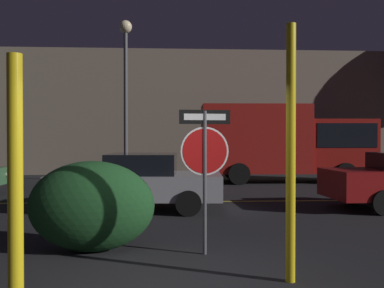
{
  "coord_description": "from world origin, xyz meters",
  "views": [
    {
      "loc": [
        -0.0,
        -5.11,
        1.82
      ],
      "look_at": [
        0.47,
        3.14,
        1.69
      ],
      "focal_mm": 40.0,
      "sensor_mm": 36.0,
      "label": 1
    }
  ],
  "objects_px": {
    "passing_car_2": "(139,181)",
    "stop_sign": "(205,152)",
    "yellow_pole_left": "(15,179)",
    "hedge_bush_2": "(92,206)",
    "yellow_pole_right": "(291,153)",
    "delivery_truck": "(287,141)",
    "street_lamp": "(126,70)"
  },
  "relations": [
    {
      "from": "yellow_pole_left",
      "to": "stop_sign",
      "type": "bearing_deg",
      "value": 39.47
    },
    {
      "from": "passing_car_2",
      "to": "delivery_truck",
      "type": "distance_m",
      "value": 8.6
    },
    {
      "from": "stop_sign",
      "to": "hedge_bush_2",
      "type": "height_order",
      "value": "stop_sign"
    },
    {
      "from": "yellow_pole_left",
      "to": "delivery_truck",
      "type": "xyz_separation_m",
      "value": [
        6.56,
        12.52,
        0.31
      ]
    },
    {
      "from": "yellow_pole_right",
      "to": "delivery_truck",
      "type": "xyz_separation_m",
      "value": [
        3.35,
        12.0,
        0.06
      ]
    },
    {
      "from": "stop_sign",
      "to": "hedge_bush_2",
      "type": "relative_size",
      "value": 1.12
    },
    {
      "from": "yellow_pole_left",
      "to": "passing_car_2",
      "type": "bearing_deg",
      "value": 81.36
    },
    {
      "from": "passing_car_2",
      "to": "delivery_truck",
      "type": "bearing_deg",
      "value": -37.8
    },
    {
      "from": "passing_car_2",
      "to": "street_lamp",
      "type": "relative_size",
      "value": 0.67
    },
    {
      "from": "yellow_pole_left",
      "to": "passing_car_2",
      "type": "xyz_separation_m",
      "value": [
        0.93,
        6.09,
        -0.66
      ]
    },
    {
      "from": "street_lamp",
      "to": "delivery_truck",
      "type": "bearing_deg",
      "value": -0.45
    },
    {
      "from": "yellow_pole_right",
      "to": "street_lamp",
      "type": "height_order",
      "value": "street_lamp"
    },
    {
      "from": "passing_car_2",
      "to": "delivery_truck",
      "type": "height_order",
      "value": "delivery_truck"
    },
    {
      "from": "stop_sign",
      "to": "yellow_pole_right",
      "type": "relative_size",
      "value": 0.69
    },
    {
      "from": "yellow_pole_left",
      "to": "delivery_truck",
      "type": "bearing_deg",
      "value": 62.36
    },
    {
      "from": "stop_sign",
      "to": "hedge_bush_2",
      "type": "xyz_separation_m",
      "value": [
        -1.78,
        0.27,
        -0.86
      ]
    },
    {
      "from": "yellow_pole_right",
      "to": "delivery_truck",
      "type": "height_order",
      "value": "yellow_pole_right"
    },
    {
      "from": "hedge_bush_2",
      "to": "passing_car_2",
      "type": "xyz_separation_m",
      "value": [
        0.47,
        3.98,
        -0.01
      ]
    },
    {
      "from": "passing_car_2",
      "to": "stop_sign",
      "type": "bearing_deg",
      "value": -159.39
    },
    {
      "from": "yellow_pole_right",
      "to": "yellow_pole_left",
      "type": "bearing_deg",
      "value": -170.8
    },
    {
      "from": "yellow_pole_right",
      "to": "hedge_bush_2",
      "type": "relative_size",
      "value": 1.62
    },
    {
      "from": "passing_car_2",
      "to": "street_lamp",
      "type": "bearing_deg",
      "value": 11.7
    },
    {
      "from": "yellow_pole_left",
      "to": "hedge_bush_2",
      "type": "height_order",
      "value": "yellow_pole_left"
    },
    {
      "from": "yellow_pole_left",
      "to": "street_lamp",
      "type": "distance_m",
      "value": 12.96
    },
    {
      "from": "stop_sign",
      "to": "yellow_pole_right",
      "type": "height_order",
      "value": "yellow_pole_right"
    },
    {
      "from": "yellow_pole_left",
      "to": "hedge_bush_2",
      "type": "bearing_deg",
      "value": 77.86
    },
    {
      "from": "yellow_pole_left",
      "to": "delivery_truck",
      "type": "relative_size",
      "value": 0.39
    },
    {
      "from": "stop_sign",
      "to": "passing_car_2",
      "type": "bearing_deg",
      "value": 102.5
    },
    {
      "from": "yellow_pole_left",
      "to": "hedge_bush_2",
      "type": "relative_size",
      "value": 1.37
    },
    {
      "from": "yellow_pole_right",
      "to": "delivery_truck",
      "type": "distance_m",
      "value": 12.46
    },
    {
      "from": "yellow_pole_right",
      "to": "hedge_bush_2",
      "type": "bearing_deg",
      "value": 149.93
    },
    {
      "from": "yellow_pole_left",
      "to": "hedge_bush_2",
      "type": "distance_m",
      "value": 2.26
    }
  ]
}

